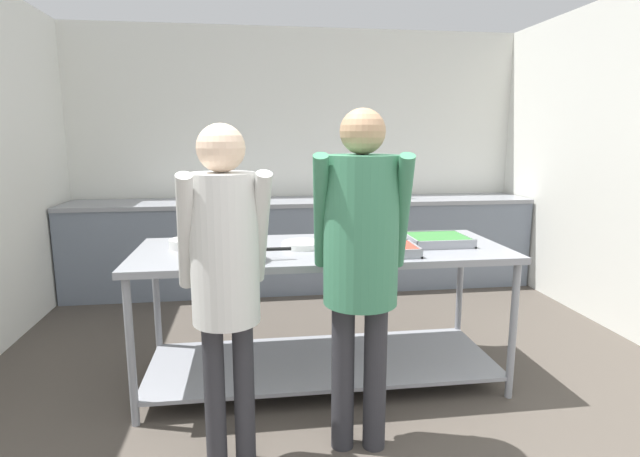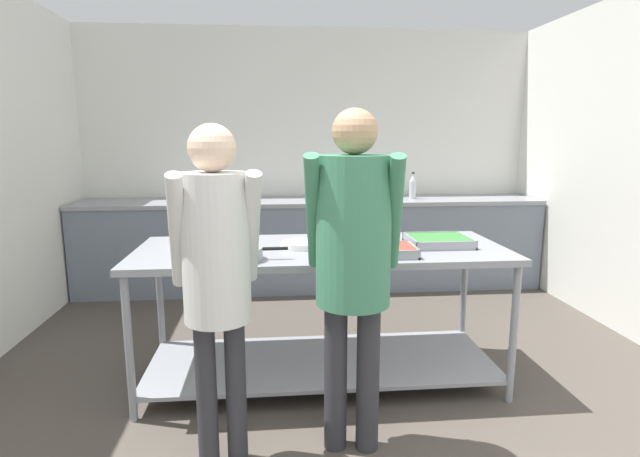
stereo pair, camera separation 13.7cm
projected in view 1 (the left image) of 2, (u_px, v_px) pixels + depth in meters
wall_rear at (299, 157)px, 5.35m from camera, size 4.81×0.06×2.65m
back_counter at (304, 244)px, 5.15m from camera, size 4.65×0.65×0.92m
serving_counter at (322, 291)px, 3.13m from camera, size 2.26×0.87×0.87m
broccoli_bowl at (187, 242)px, 3.05m from camera, size 0.21×0.21×0.10m
sauce_pan at (243, 254)px, 2.74m from camera, size 0.40×0.26×0.07m
plate_stack at (302, 245)px, 3.07m from camera, size 0.25×0.25×0.04m
serving_tray_vegetables at (375, 250)px, 2.89m from camera, size 0.49×0.27×0.05m
serving_tray_roast at (437, 240)px, 3.17m from camera, size 0.38×0.33×0.05m
guest_serving_left at (361, 247)px, 2.35m from camera, size 0.49×0.38×1.68m
guest_serving_right at (225, 261)px, 2.21m from camera, size 0.44×0.37×1.61m
water_bottle at (403, 186)px, 5.16m from camera, size 0.07×0.07×0.27m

